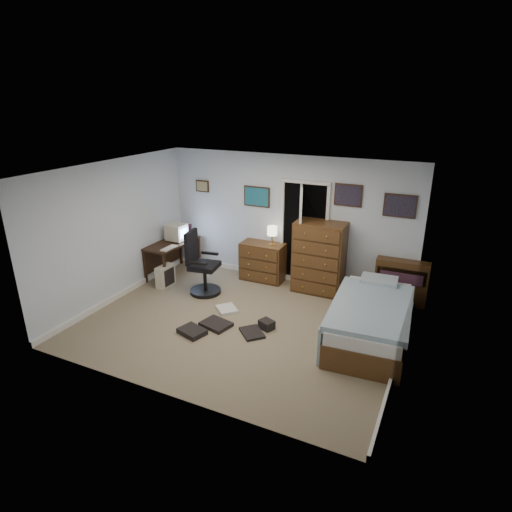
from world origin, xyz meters
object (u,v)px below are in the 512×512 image
Objects in this scene: office_chair at (201,270)px; bed at (370,319)px; computer_desk at (169,249)px; low_dresser at (263,262)px; tall_dresser at (319,257)px.

office_chair is 0.55× the size of bed.
computer_desk is 1.95m from low_dresser.
low_dresser is 0.40× the size of bed.
office_chair reaches higher than low_dresser.
bed is at bearing -30.33° from low_dresser.
office_chair reaches higher than bed.
low_dresser is (1.86, 0.56, -0.16)m from computer_desk.
computer_desk is 4.35m from bed.
tall_dresser is at bearing 19.51° from office_chair.
bed is (3.19, -0.31, -0.14)m from office_chair.
computer_desk is at bearing -170.75° from tall_dresser.
tall_dresser is (3.04, 0.54, 0.13)m from computer_desk.
bed is at bearing -8.46° from computer_desk.
office_chair is at bearing -22.27° from computer_desk.
tall_dresser is at bearing -2.17° from low_dresser.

